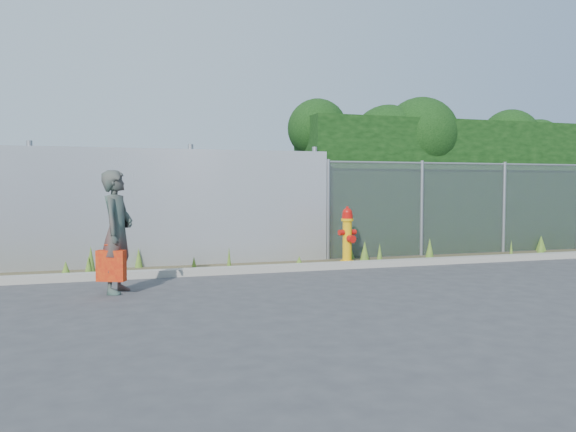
{
  "coord_description": "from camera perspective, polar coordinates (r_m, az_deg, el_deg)",
  "views": [
    {
      "loc": [
        -3.1,
        -7.62,
        1.49
      ],
      "look_at": [
        -0.3,
        1.4,
        1.0
      ],
      "focal_mm": 35.0,
      "sensor_mm": 36.0,
      "label": 1
    }
  ],
  "objects": [
    {
      "name": "ground",
      "position": [
        8.36,
        4.85,
        -7.31
      ],
      "size": [
        80.0,
        80.0,
        0.0
      ],
      "primitive_type": "plane",
      "color": "#373639",
      "rests_on": "ground"
    },
    {
      "name": "curb",
      "position": [
        10.02,
        0.96,
        -5.23
      ],
      "size": [
        16.0,
        0.22,
        0.12
      ],
      "primitive_type": "cube",
      "color": "gray",
      "rests_on": "ground"
    },
    {
      "name": "weed_strip",
      "position": [
        10.52,
        -1.94,
        -4.56
      ],
      "size": [
        16.0,
        1.24,
        0.53
      ],
      "color": "#423A25",
      "rests_on": "ground"
    },
    {
      "name": "corrugated_fence",
      "position": [
        10.63,
        -18.02,
        0.74
      ],
      "size": [
        8.5,
        0.21,
        2.3
      ],
      "color": "#A8AAAF",
      "rests_on": "ground"
    },
    {
      "name": "chainlink_fence",
      "position": [
        12.92,
        17.43,
        0.8
      ],
      "size": [
        6.5,
        0.07,
        2.05
      ],
      "color": "gray",
      "rests_on": "ground"
    },
    {
      "name": "hedge",
      "position": [
        13.8,
        15.39,
        4.68
      ],
      "size": [
        7.6,
        1.91,
        3.55
      ],
      "color": "black",
      "rests_on": "ground"
    },
    {
      "name": "fire_hydrant",
      "position": [
        10.97,
        6.05,
        -2.02
      ],
      "size": [
        0.37,
        0.33,
        1.11
      ],
      "rotation": [
        0.0,
        0.0,
        0.19
      ],
      "color": "#E1A40B",
      "rests_on": "ground"
    },
    {
      "name": "woman",
      "position": [
        8.23,
        -16.96,
        -1.53
      ],
      "size": [
        0.62,
        0.74,
        1.73
      ],
      "primitive_type": "imported",
      "rotation": [
        0.0,
        0.0,
        1.19
      ],
      "color": "#106858",
      "rests_on": "ground"
    },
    {
      "name": "red_tote_bag",
      "position": [
        8.12,
        -17.52,
        -4.83
      ],
      "size": [
        0.39,
        0.14,
        0.51
      ],
      "rotation": [
        0.0,
        0.0,
        -0.39
      ],
      "color": "#AB0F09"
    },
    {
      "name": "black_shoulder_bag",
      "position": [
        8.48,
        -16.62,
        -0.56
      ],
      "size": [
        0.23,
        0.09,
        0.17
      ],
      "rotation": [
        0.0,
        0.0,
        -0.42
      ],
      "color": "black"
    }
  ]
}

